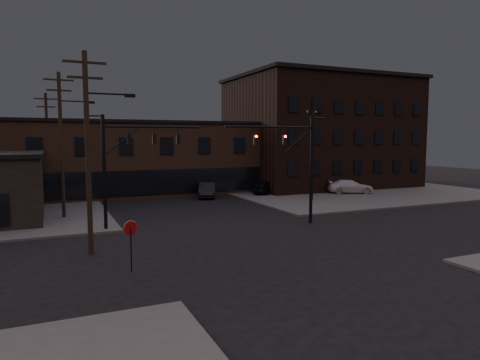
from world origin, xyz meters
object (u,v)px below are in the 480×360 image
at_px(parked_car_lot_a, 268,187).
at_px(stop_sign, 131,234).
at_px(traffic_signal_near, 298,158).
at_px(car_crossing, 207,190).
at_px(parked_car_lot_b, 350,186).
at_px(traffic_signal_far, 123,158).

bearing_deg(parked_car_lot_a, stop_sign, 114.73).
relative_size(traffic_signal_near, parked_car_lot_a, 1.81).
distance_m(stop_sign, car_crossing, 26.06).
xyz_separation_m(stop_sign, parked_car_lot_b, (27.96, 18.69, -0.94)).
distance_m(traffic_signal_near, parked_car_lot_a, 17.21).
xyz_separation_m(traffic_signal_near, parked_car_lot_b, (14.60, 12.21, -4.03)).
relative_size(traffic_signal_near, car_crossing, 1.61).
height_order(traffic_signal_far, car_crossing, traffic_signal_far).
relative_size(parked_car_lot_a, car_crossing, 0.89).
relative_size(traffic_signal_near, traffic_signal_far, 1.00).
xyz_separation_m(stop_sign, parked_car_lot_a, (19.11, 22.20, -0.94)).
bearing_deg(car_crossing, parked_car_lot_a, 13.48).
relative_size(stop_sign, parked_car_lot_b, 0.48).
bearing_deg(parked_car_lot_a, traffic_signal_far, 99.88).
xyz_separation_m(traffic_signal_far, parked_car_lot_b, (26.68, 8.71, -4.11)).
height_order(stop_sign, car_crossing, stop_sign).
bearing_deg(traffic_signal_near, stop_sign, -154.10).
height_order(stop_sign, parked_car_lot_a, stop_sign).
height_order(stop_sign, parked_car_lot_b, stop_sign).
height_order(parked_car_lot_a, parked_car_lot_b, parked_car_lot_a).
height_order(traffic_signal_far, stop_sign, traffic_signal_far).
distance_m(traffic_signal_near, traffic_signal_far, 12.57).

